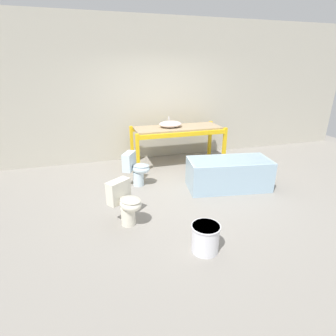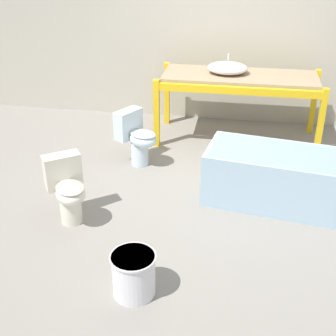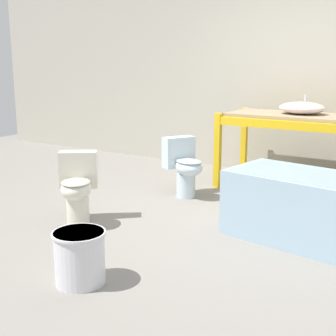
{
  "view_description": "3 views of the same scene",
  "coord_description": "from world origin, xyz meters",
  "px_view_note": "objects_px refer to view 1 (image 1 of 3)",
  "views": [
    {
      "loc": [
        -1.53,
        -4.18,
        2.14
      ],
      "look_at": [
        -0.45,
        -0.53,
        0.67
      ],
      "focal_mm": 28.0,
      "sensor_mm": 36.0,
      "label": 1
    },
    {
      "loc": [
        0.39,
        -4.44,
        2.6
      ],
      "look_at": [
        -0.25,
        -0.64,
        0.54
      ],
      "focal_mm": 50.0,
      "sensor_mm": 36.0,
      "label": 2
    },
    {
      "loc": [
        1.72,
        -3.87,
        1.45
      ],
      "look_at": [
        -0.33,
        -0.64,
        0.58
      ],
      "focal_mm": 50.0,
      "sensor_mm": 36.0,
      "label": 3
    }
  ],
  "objects_px": {
    "bathtub_main": "(229,172)",
    "bucket_white": "(205,238)",
    "toilet_near": "(136,168)",
    "toilet_far": "(126,202)",
    "sink_basin": "(170,124)"
  },
  "relations": [
    {
      "from": "bathtub_main",
      "to": "bucket_white",
      "type": "xyz_separation_m",
      "value": [
        -1.16,
        -1.56,
        -0.13
      ]
    },
    {
      "from": "toilet_near",
      "to": "toilet_far",
      "type": "bearing_deg",
      "value": -166.39
    },
    {
      "from": "bathtub_main",
      "to": "toilet_near",
      "type": "relative_size",
      "value": 2.45
    },
    {
      "from": "toilet_far",
      "to": "bucket_white",
      "type": "distance_m",
      "value": 1.24
    },
    {
      "from": "toilet_near",
      "to": "bathtub_main",
      "type": "bearing_deg",
      "value": -80.48
    },
    {
      "from": "bathtub_main",
      "to": "toilet_near",
      "type": "distance_m",
      "value": 1.74
    },
    {
      "from": "sink_basin",
      "to": "bathtub_main",
      "type": "bearing_deg",
      "value": -67.09
    },
    {
      "from": "sink_basin",
      "to": "bucket_white",
      "type": "height_order",
      "value": "sink_basin"
    },
    {
      "from": "sink_basin",
      "to": "toilet_far",
      "type": "height_order",
      "value": "sink_basin"
    },
    {
      "from": "sink_basin",
      "to": "toilet_near",
      "type": "xyz_separation_m",
      "value": [
        -0.97,
        -0.95,
        -0.6
      ]
    },
    {
      "from": "sink_basin",
      "to": "bathtub_main",
      "type": "height_order",
      "value": "sink_basin"
    },
    {
      "from": "bathtub_main",
      "to": "toilet_far",
      "type": "height_order",
      "value": "toilet_far"
    },
    {
      "from": "toilet_far",
      "to": "sink_basin",
      "type": "bearing_deg",
      "value": 22.76
    },
    {
      "from": "bucket_white",
      "to": "toilet_far",
      "type": "bearing_deg",
      "value": 133.47
    },
    {
      "from": "toilet_near",
      "to": "bucket_white",
      "type": "distance_m",
      "value": 2.22
    }
  ]
}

